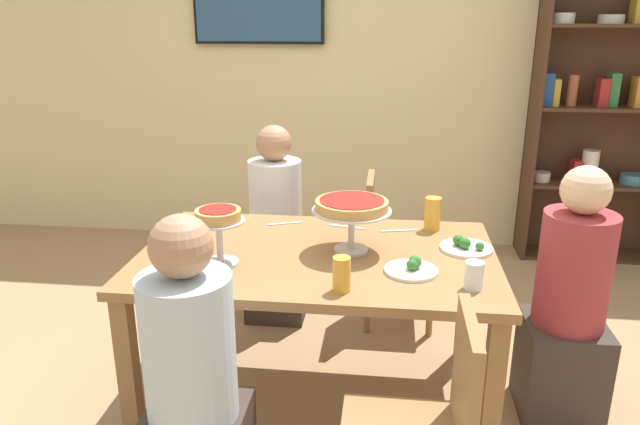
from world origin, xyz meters
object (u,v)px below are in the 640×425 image
object	(u,v)px
chair_far_right	(388,242)
deep_dish_pizza_stand	(352,209)
beer_glass_amber_tall	(433,214)
beer_glass_amber_short	(342,274)
television	(258,3)
bookshelf	(611,106)
diner_head_east	(568,314)
cutlery_knife_far	(285,223)
cutlery_knife_near	(347,227)
salad_plate_near_diner	(466,247)
personal_pizza_stand	(219,223)
salad_plate_far_diner	(412,268)
cutlery_fork_far	(201,221)
diner_near_left	(193,403)
dining_table	(317,271)
cutlery_fork_near	(399,231)
water_glass_clear_near	(474,275)
diner_far_left	(276,237)

from	to	relation	value
chair_far_right	deep_dish_pizza_stand	xyz separation A→B (m)	(-0.17, -0.78, 0.45)
beer_glass_amber_tall	beer_glass_amber_short	bearing A→B (deg)	-117.66
television	bookshelf	bearing A→B (deg)	-2.00
diner_head_east	deep_dish_pizza_stand	world-z (taller)	diner_head_east
diner_head_east	cutlery_knife_far	bearing A→B (deg)	-14.10
cutlery_knife_far	beer_glass_amber_short	bearing A→B (deg)	94.23
bookshelf	cutlery_knife_near	world-z (taller)	bookshelf
bookshelf	salad_plate_near_diner	world-z (taller)	bookshelf
bookshelf	beer_glass_amber_short	size ratio (longest dim) A/B	16.53
personal_pizza_stand	cutlery_knife_near	bearing A→B (deg)	46.18
chair_far_right	salad_plate_far_diner	world-z (taller)	chair_far_right
cutlery_fork_far	diner_near_left	bearing A→B (deg)	111.03
diner_head_east	personal_pizza_stand	world-z (taller)	diner_head_east
dining_table	cutlery_fork_near	distance (m)	0.48
diner_head_east	deep_dish_pizza_stand	xyz separation A→B (m)	(-0.94, 0.01, 0.44)
television	cutlery_fork_near	distance (m)	2.33
dining_table	salad_plate_far_diner	size ratio (longest dim) A/B	7.15
diner_head_east	salad_plate_far_diner	xyz separation A→B (m)	(-0.69, -0.19, 0.26)
deep_dish_pizza_stand	chair_far_right	bearing A→B (deg)	78.10
personal_pizza_stand	cutlery_fork_far	size ratio (longest dim) A/B	1.33
cutlery_fork_near	cutlery_fork_far	size ratio (longest dim) A/B	1.00
water_glass_clear_near	cutlery_fork_far	size ratio (longest dim) A/B	0.60
beer_glass_amber_short	cutlery_knife_near	size ratio (longest dim) A/B	0.74
salad_plate_far_diner	cutlery_fork_near	world-z (taller)	salad_plate_far_diner
television	diner_head_east	size ratio (longest dim) A/B	0.84
cutlery_knife_far	chair_far_right	bearing A→B (deg)	-158.73
diner_head_east	salad_plate_far_diner	distance (m)	0.76
diner_head_east	water_glass_clear_near	bearing A→B (deg)	34.59
salad_plate_far_diner	water_glass_clear_near	distance (m)	0.26
salad_plate_near_diner	cutlery_knife_far	distance (m)	0.88
dining_table	personal_pizza_stand	distance (m)	0.50
television	cutlery_fork_far	distance (m)	2.06
bookshelf	cutlery_knife_far	xyz separation A→B (m)	(-2.04, -1.67, -0.38)
diner_near_left	beer_glass_amber_tall	xyz separation A→B (m)	(0.83, 1.11, 0.33)
deep_dish_pizza_stand	cutlery_knife_near	bearing A→B (deg)	97.07
water_glass_clear_near	personal_pizza_stand	bearing A→B (deg)	173.36
salad_plate_far_diner	water_glass_clear_near	bearing A→B (deg)	-29.35
diner_far_left	cutlery_knife_near	xyz separation A→B (m)	(0.45, -0.47, 0.25)
dining_table	water_glass_clear_near	size ratio (longest dim) A/B	14.29
dining_table	diner_near_left	size ratio (longest dim) A/B	1.34
bookshelf	cutlery_fork_near	bearing A→B (deg)	-130.96
diner_head_east	cutlery_knife_near	size ratio (longest dim) A/B	6.39
diner_head_east	salad_plate_near_diner	distance (m)	0.52
salad_plate_near_diner	cutlery_fork_near	world-z (taller)	salad_plate_near_diner
diner_near_left	deep_dish_pizza_stand	bearing A→B (deg)	-30.51
deep_dish_pizza_stand	cutlery_knife_near	size ratio (longest dim) A/B	1.90
beer_glass_amber_tall	water_glass_clear_near	bearing A→B (deg)	-79.99
dining_table	personal_pizza_stand	world-z (taller)	personal_pizza_stand
television	salad_plate_far_diner	distance (m)	2.73
cutlery_knife_near	beer_glass_amber_short	bearing A→B (deg)	104.90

